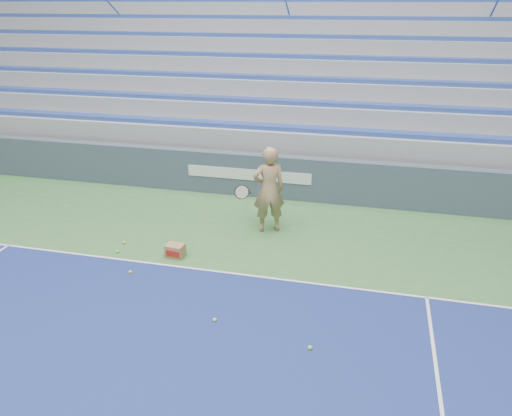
% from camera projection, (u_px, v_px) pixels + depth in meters
% --- Properties ---
extents(sponsor_barrier, '(30.00, 0.32, 1.10)m').
position_uv_depth(sponsor_barrier, '(250.00, 175.00, 12.72)').
color(sponsor_barrier, '#3E4C5F').
rests_on(sponsor_barrier, ground).
extents(bleachers, '(31.00, 9.15, 7.30)m').
position_uv_depth(bleachers, '(291.00, 72.00, 17.15)').
color(bleachers, '#979AA0').
rests_on(bleachers, ground).
extents(tennis_player, '(1.01, 0.96, 1.89)m').
position_uv_depth(tennis_player, '(269.00, 190.00, 10.59)').
color(tennis_player, tan).
rests_on(tennis_player, ground).
extents(ball_box, '(0.37, 0.30, 0.26)m').
position_uv_depth(ball_box, '(175.00, 251.00, 9.77)').
color(ball_box, '#A0704D').
rests_on(ball_box, ground).
extents(tennis_ball_0, '(0.07, 0.07, 0.07)m').
position_uv_depth(tennis_ball_0, '(310.00, 348.00, 7.20)').
color(tennis_ball_0, '#C9EB30').
rests_on(tennis_ball_0, ground).
extents(tennis_ball_1, '(0.07, 0.07, 0.07)m').
position_uv_depth(tennis_ball_1, '(118.00, 251.00, 9.96)').
color(tennis_ball_1, '#C9EB30').
rests_on(tennis_ball_1, ground).
extents(tennis_ball_2, '(0.07, 0.07, 0.07)m').
position_uv_depth(tennis_ball_2, '(130.00, 272.00, 9.20)').
color(tennis_ball_2, '#C9EB30').
rests_on(tennis_ball_2, ground).
extents(tennis_ball_3, '(0.07, 0.07, 0.07)m').
position_uv_depth(tennis_ball_3, '(215.00, 320.00, 7.83)').
color(tennis_ball_3, '#C9EB30').
rests_on(tennis_ball_3, ground).
extents(tennis_ball_4, '(0.07, 0.07, 0.07)m').
position_uv_depth(tennis_ball_4, '(124.00, 243.00, 10.32)').
color(tennis_ball_4, '#C9EB30').
rests_on(tennis_ball_4, ground).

